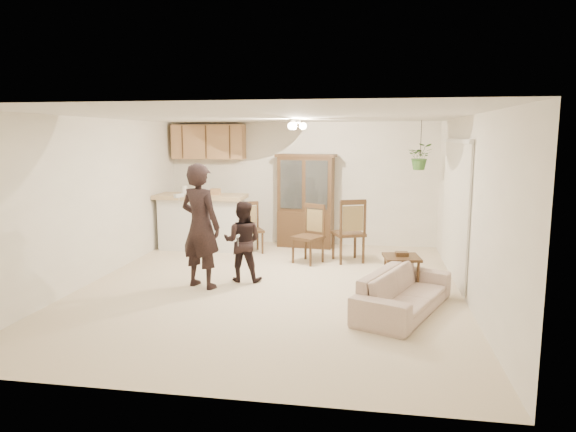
% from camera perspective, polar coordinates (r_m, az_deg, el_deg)
% --- Properties ---
extents(floor, '(6.50, 6.50, 0.00)m').
position_cam_1_polar(floor, '(7.67, -2.00, -7.96)').
color(floor, beige).
rests_on(floor, ground).
extents(ceiling, '(5.50, 6.50, 0.02)m').
position_cam_1_polar(ceiling, '(7.35, -2.11, 11.05)').
color(ceiling, silver).
rests_on(ceiling, wall_back).
extents(wall_back, '(5.50, 0.02, 2.50)m').
position_cam_1_polar(wall_back, '(10.59, 1.44, 3.63)').
color(wall_back, white).
rests_on(wall_back, ground).
extents(wall_front, '(5.50, 0.02, 2.50)m').
position_cam_1_polar(wall_front, '(4.32, -10.67, -4.31)').
color(wall_front, white).
rests_on(wall_front, ground).
extents(wall_left, '(0.02, 6.50, 2.50)m').
position_cam_1_polar(wall_left, '(8.39, -20.79, 1.66)').
color(wall_left, white).
rests_on(wall_left, ground).
extents(wall_right, '(0.02, 6.50, 2.50)m').
position_cam_1_polar(wall_right, '(7.37, 19.39, 0.80)').
color(wall_right, white).
rests_on(wall_right, ground).
extents(breakfast_bar, '(1.60, 0.55, 1.00)m').
position_cam_1_polar(breakfast_bar, '(10.25, -9.59, -0.90)').
color(breakfast_bar, silver).
rests_on(breakfast_bar, floor).
extents(bar_top, '(1.75, 0.70, 0.08)m').
position_cam_1_polar(bar_top, '(10.17, -9.67, 2.15)').
color(bar_top, tan).
rests_on(bar_top, breakfast_bar).
extents(upper_cabinets, '(1.50, 0.34, 0.70)m').
position_cam_1_polar(upper_cabinets, '(10.80, -8.81, 8.14)').
color(upper_cabinets, '#946840').
rests_on(upper_cabinets, wall_back).
extents(vertical_blinds, '(0.06, 2.30, 2.10)m').
position_cam_1_polar(vertical_blinds, '(8.27, 18.00, 0.65)').
color(vertical_blinds, silver).
rests_on(vertical_blinds, wall_right).
extents(ceiling_fixture, '(0.36, 0.36, 0.20)m').
position_cam_1_polar(ceiling_fixture, '(8.49, 0.88, 10.09)').
color(ceiling_fixture, '#FFE8BF').
rests_on(ceiling_fixture, ceiling).
extents(hanging_plant, '(0.43, 0.37, 0.48)m').
position_cam_1_polar(hanging_plant, '(9.64, 14.49, 6.40)').
color(hanging_plant, '#255622').
rests_on(hanging_plant, ceiling).
extents(plant_cord, '(0.01, 0.01, 0.65)m').
position_cam_1_polar(plant_cord, '(9.63, 14.56, 8.33)').
color(plant_cord, black).
rests_on(plant_cord, ceiling).
extents(sofa, '(1.40, 2.01, 0.73)m').
position_cam_1_polar(sofa, '(6.72, 12.77, -7.37)').
color(sofa, beige).
rests_on(sofa, floor).
extents(adult, '(0.77, 0.64, 1.80)m').
position_cam_1_polar(adult, '(7.61, -9.70, -1.24)').
color(adult, black).
rests_on(adult, floor).
extents(child, '(0.67, 0.53, 1.35)m').
position_cam_1_polar(child, '(7.90, -5.08, -2.44)').
color(child, black).
rests_on(child, floor).
extents(china_hutch, '(1.22, 0.56, 1.86)m').
position_cam_1_polar(china_hutch, '(10.30, 2.00, 1.63)').
color(china_hutch, '#322012').
rests_on(china_hutch, floor).
extents(side_table, '(0.55, 0.55, 0.60)m').
position_cam_1_polar(side_table, '(7.53, 12.46, -6.29)').
color(side_table, '#322012').
rests_on(side_table, floor).
extents(chair_bar, '(0.58, 0.58, 0.97)m').
position_cam_1_polar(chair_bar, '(9.88, -4.12, -2.51)').
color(chair_bar, '#322012').
rests_on(chair_bar, floor).
extents(chair_hutch_left, '(0.62, 0.62, 1.03)m').
position_cam_1_polar(chair_hutch_left, '(9.07, 2.23, -3.41)').
color(chair_hutch_left, '#322012').
rests_on(chair_hutch_left, floor).
extents(chair_hutch_right, '(0.66, 0.66, 1.14)m').
position_cam_1_polar(chair_hutch_right, '(9.22, 6.70, -3.07)').
color(chair_hutch_right, '#322012').
rests_on(chair_hutch_right, floor).
extents(controller_adult, '(0.10, 0.17, 0.05)m').
position_cam_1_polar(controller_adult, '(7.22, -12.03, 2.23)').
color(controller_adult, white).
rests_on(controller_adult, adult).
extents(controller_child, '(0.04, 0.11, 0.03)m').
position_cam_1_polar(controller_child, '(7.61, -5.58, -2.22)').
color(controller_child, white).
rests_on(controller_child, child).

